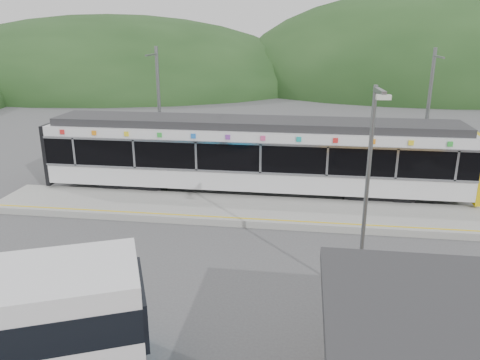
# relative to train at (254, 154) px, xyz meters

# --- Properties ---
(ground) EXTENTS (120.00, 120.00, 0.00)m
(ground) POSITION_rel_train_xyz_m (1.52, -6.00, -2.06)
(ground) COLOR #4C4C4F
(ground) RESTS_ON ground
(hills) EXTENTS (146.00, 149.00, 26.00)m
(hills) POSITION_rel_train_xyz_m (7.70, -0.71, -2.06)
(hills) COLOR #1E3D19
(hills) RESTS_ON ground
(platform) EXTENTS (26.00, 3.20, 0.30)m
(platform) POSITION_rel_train_xyz_m (1.52, -2.70, -1.91)
(platform) COLOR #9E9E99
(platform) RESTS_ON ground
(yellow_line) EXTENTS (26.00, 0.10, 0.01)m
(yellow_line) POSITION_rel_train_xyz_m (1.52, -4.00, -1.76)
(yellow_line) COLOR yellow
(yellow_line) RESTS_ON platform
(train) EXTENTS (20.44, 3.01, 3.74)m
(train) POSITION_rel_train_xyz_m (0.00, 0.00, 0.00)
(train) COLOR black
(train) RESTS_ON ground
(catenary_mast_west) EXTENTS (0.18, 1.80, 7.00)m
(catenary_mast_west) POSITION_rel_train_xyz_m (-5.48, 2.56, 1.58)
(catenary_mast_west) COLOR slate
(catenary_mast_west) RESTS_ON ground
(catenary_mast_east) EXTENTS (0.18, 1.80, 7.00)m
(catenary_mast_east) POSITION_rel_train_xyz_m (8.52, 2.56, 1.58)
(catenary_mast_east) COLOR slate
(catenary_mast_east) RESTS_ON ground
(lamp_post) EXTENTS (0.36, 1.13, 6.42)m
(lamp_post) POSITION_rel_train_xyz_m (4.25, -9.13, 1.76)
(lamp_post) COLOR slate
(lamp_post) RESTS_ON ground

